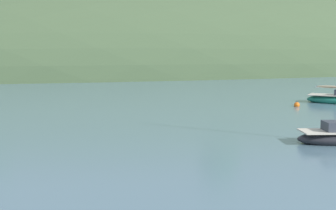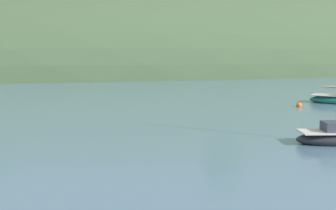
# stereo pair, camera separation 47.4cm
# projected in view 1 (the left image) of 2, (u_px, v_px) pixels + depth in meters

# --- Properties ---
(far_shoreline_hill) EXTENTS (150.00, 36.00, 32.50)m
(far_shoreline_hill) POSITION_uv_depth(u_px,v_px,m) (213.00, 71.00, 86.90)
(far_shoreline_hill) COLOR #425638
(far_shoreline_hill) RESTS_ON ground
(mooring_buoy_outer) EXTENTS (0.44, 0.44, 0.54)m
(mooring_buoy_outer) POSITION_uv_depth(u_px,v_px,m) (297.00, 105.00, 39.92)
(mooring_buoy_outer) COLOR orange
(mooring_buoy_outer) RESTS_ON ground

